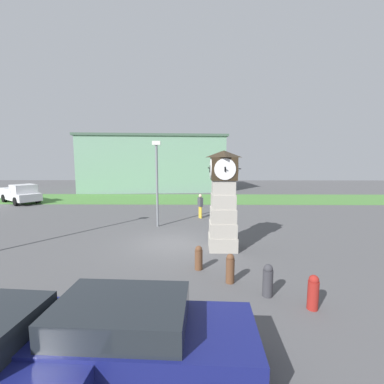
# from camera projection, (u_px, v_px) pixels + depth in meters

# --- Properties ---
(ground_plane) EXTENTS (80.49, 80.49, 0.00)m
(ground_plane) POSITION_uv_depth(u_px,v_px,m) (172.00, 243.00, 12.94)
(ground_plane) COLOR #4C4C4F
(clock_tower) EXTENTS (1.52, 1.51, 4.61)m
(clock_tower) POSITION_uv_depth(u_px,v_px,m) (223.00, 202.00, 11.86)
(clock_tower) COLOR #9C978D
(clock_tower) RESTS_ON ground_plane
(bollard_near_tower) EXTENTS (0.30, 0.30, 1.00)m
(bollard_near_tower) POSITION_uv_depth(u_px,v_px,m) (313.00, 292.00, 7.18)
(bollard_near_tower) COLOR maroon
(bollard_near_tower) RESTS_ON ground_plane
(bollard_mid_row) EXTENTS (0.31, 0.31, 1.02)m
(bollard_mid_row) POSITION_uv_depth(u_px,v_px,m) (268.00, 280.00, 7.87)
(bollard_mid_row) COLOR #333338
(bollard_mid_row) RESTS_ON ground_plane
(bollard_far_row) EXTENTS (0.29, 0.29, 1.02)m
(bollard_far_row) POSITION_uv_depth(u_px,v_px,m) (230.00, 268.00, 8.73)
(bollard_far_row) COLOR brown
(bollard_far_row) RESTS_ON ground_plane
(bollard_end_row) EXTENTS (0.30, 0.30, 0.93)m
(bollard_end_row) POSITION_uv_depth(u_px,v_px,m) (199.00, 257.00, 9.80)
(bollard_end_row) COLOR brown
(bollard_end_row) RESTS_ON ground_plane
(car_by_building) EXTENTS (4.61, 2.12, 1.50)m
(car_by_building) POSITION_uv_depth(u_px,v_px,m) (136.00, 336.00, 5.00)
(car_by_building) COLOR navy
(car_by_building) RESTS_ON ground_plane
(pickup_truck) EXTENTS (5.34, 4.71, 1.85)m
(pickup_truck) POSITION_uv_depth(u_px,v_px,m) (20.00, 193.00, 25.00)
(pickup_truck) COLOR silver
(pickup_truck) RESTS_ON ground_plane
(pedestrian_near_bench) EXTENTS (0.40, 0.47, 1.74)m
(pedestrian_near_bench) POSITION_uv_depth(u_px,v_px,m) (200.00, 204.00, 18.44)
(pedestrian_near_bench) COLOR gold
(pedestrian_near_bench) RESTS_ON ground_plane
(street_lamp_near_road) EXTENTS (0.50, 0.24, 5.32)m
(street_lamp_near_road) POSITION_uv_depth(u_px,v_px,m) (157.00, 177.00, 15.85)
(street_lamp_near_road) COLOR slate
(street_lamp_near_road) RESTS_ON ground_plane
(warehouse_blue_far) EXTENTS (20.00, 11.77, 7.41)m
(warehouse_blue_far) POSITION_uv_depth(u_px,v_px,m) (154.00, 163.00, 36.39)
(warehouse_blue_far) COLOR gray
(warehouse_blue_far) RESTS_ON ground_plane
(grass_verge_far) EXTENTS (48.30, 7.03, 0.04)m
(grass_verge_far) POSITION_uv_depth(u_px,v_px,m) (195.00, 199.00, 27.56)
(grass_verge_far) COLOR #477A38
(grass_verge_far) RESTS_ON ground_plane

